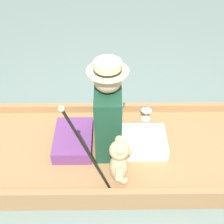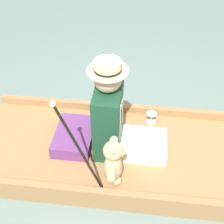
# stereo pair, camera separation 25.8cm
# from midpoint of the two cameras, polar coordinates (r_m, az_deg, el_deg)

# --- Properties ---
(ground_plane) EXTENTS (16.00, 16.00, 0.00)m
(ground_plane) POSITION_cam_midpoint_polar(r_m,az_deg,el_deg) (2.95, 4.22, -8.53)
(ground_plane) COLOR slate
(punt_boat) EXTENTS (1.11, 2.67, 0.21)m
(punt_boat) POSITION_cam_midpoint_polar(r_m,az_deg,el_deg) (2.89, 4.29, -7.61)
(punt_boat) COLOR #997047
(punt_boat) RESTS_ON ground_plane
(seat_cushion) EXTENTS (0.49, 0.34, 0.12)m
(seat_cushion) POSITION_cam_midpoint_polar(r_m,az_deg,el_deg) (2.87, -4.32, -4.58)
(seat_cushion) COLOR #6B3875
(seat_cushion) RESTS_ON punt_boat
(seated_person) EXTENTS (0.41, 0.68, 0.90)m
(seated_person) POSITION_cam_midpoint_polar(r_m,az_deg,el_deg) (2.62, 3.39, -1.19)
(seated_person) COLOR white
(seated_person) RESTS_ON punt_boat
(teddy_bear) EXTENTS (0.30, 0.18, 0.43)m
(teddy_bear) POSITION_cam_midpoint_polar(r_m,az_deg,el_deg) (2.48, 3.29, -9.33)
(teddy_bear) COLOR tan
(teddy_bear) RESTS_ON punt_boat
(wine_glass) EXTENTS (0.10, 0.10, 0.11)m
(wine_glass) POSITION_cam_midpoint_polar(r_m,az_deg,el_deg) (3.09, 9.63, -0.85)
(wine_glass) COLOR silver
(wine_glass) RESTS_ON punt_boat
(walking_cane) EXTENTS (0.04, 0.34, 0.88)m
(walking_cane) POSITION_cam_midpoint_polar(r_m,az_deg,el_deg) (2.19, -3.26, -5.94)
(walking_cane) COLOR black
(walking_cane) RESTS_ON punt_boat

